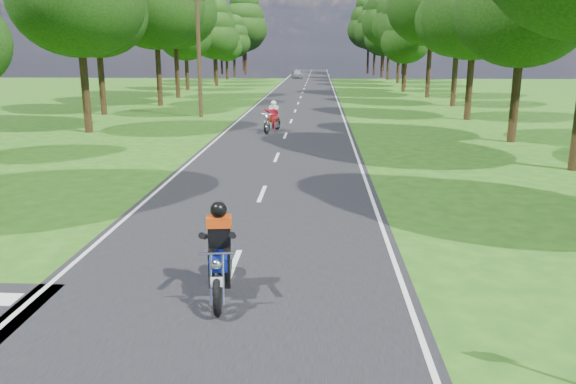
{
  "coord_description": "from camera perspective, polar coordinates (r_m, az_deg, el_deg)",
  "views": [
    {
      "loc": [
        1.69,
        -8.5,
        4.28
      ],
      "look_at": [
        1.01,
        4.0,
        1.1
      ],
      "focal_mm": 35.0,
      "sensor_mm": 36.0,
      "label": 1
    }
  ],
  "objects": [
    {
      "name": "main_road",
      "position": [
        58.68,
        1.48,
        10.06
      ],
      "size": [
        7.0,
        140.0,
        0.02
      ],
      "primitive_type": "cube",
      "color": "black",
      "rests_on": "ground"
    },
    {
      "name": "distant_car",
      "position": [
        89.11,
        0.91,
        11.9
      ],
      "size": [
        2.09,
        3.9,
        1.26
      ],
      "primitive_type": "imported",
      "rotation": [
        0.0,
        0.0,
        0.17
      ],
      "color": "#B9BBC1",
      "rests_on": "main_road"
    },
    {
      "name": "ground",
      "position": [
        9.67,
        -7.47,
        -12.15
      ],
      "size": [
        160.0,
        160.0,
        0.0
      ],
      "primitive_type": "plane",
      "color": "#215112",
      "rests_on": "ground"
    },
    {
      "name": "telegraph_pole",
      "position": [
        37.3,
        -9.04,
        13.75
      ],
      "size": [
        1.2,
        0.26,
        8.0
      ],
      "color": "#382616",
      "rests_on": "ground"
    },
    {
      "name": "rider_near_blue",
      "position": [
        10.02,
        -7.01,
        -5.86
      ],
      "size": [
        0.9,
        2.06,
        1.66
      ],
      "primitive_type": null,
      "rotation": [
        0.0,
        0.0,
        0.12
      ],
      "color": "#0D1D92",
      "rests_on": "main_road"
    },
    {
      "name": "treeline",
      "position": [
        68.68,
        3.04,
        17.54
      ],
      "size": [
        40.0,
        115.35,
        14.78
      ],
      "color": "black",
      "rests_on": "ground"
    },
    {
      "name": "road_markings",
      "position": [
        56.82,
        1.29,
        9.94
      ],
      "size": [
        7.4,
        140.0,
        0.01
      ],
      "color": "silver",
      "rests_on": "main_road"
    },
    {
      "name": "rider_far_red",
      "position": [
        30.11,
        -1.61,
        7.69
      ],
      "size": [
        1.17,
        2.09,
        1.65
      ],
      "primitive_type": null,
      "rotation": [
        0.0,
        0.0,
        -0.27
      ],
      "color": "#A11E0C",
      "rests_on": "main_road"
    }
  ]
}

